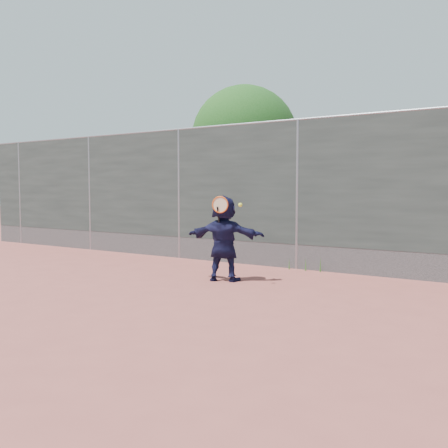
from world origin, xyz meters
The scene contains 6 objects.
ground centered at (0.00, 0.00, 0.00)m, with size 80.00×80.00×0.00m, color #9E4C42.
player centered at (-0.54, 1.61, 0.75)m, with size 1.40×0.45×1.51m, color #131434.
fence centered at (0.00, 3.50, 1.58)m, with size 20.00×0.06×3.03m.
swing_action centered at (-0.44, 1.40, 1.33)m, with size 0.62×0.18×0.51m.
tree_left centered at (-2.85, 6.55, 2.94)m, with size 3.15×3.00×4.53m.
weed_clump centered at (0.29, 3.38, 0.13)m, with size 0.68×0.07×0.30m.
Camera 1 is at (4.19, -5.74, 1.62)m, focal length 40.00 mm.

